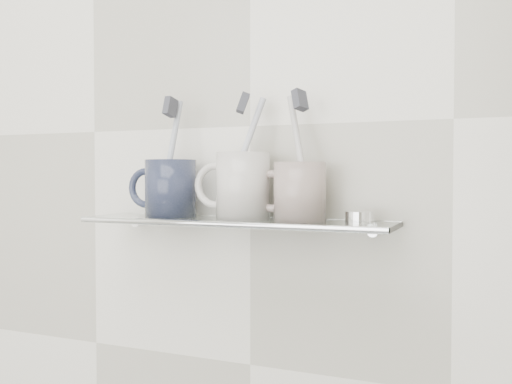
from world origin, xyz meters
The scene contains 18 objects.
wall_back centered at (0.00, 1.10, 1.25)m, with size 2.50×2.50×0.00m, color silver.
shelf_glass centered at (0.00, 1.04, 1.10)m, with size 0.50×0.12×0.01m, color silver.
shelf_rail centered at (0.00, 0.98, 1.10)m, with size 0.01×0.01×0.50m, color silver.
bracket_left centered at (-0.21, 1.09, 1.09)m, with size 0.02×0.02×0.03m, color silver.
bracket_right centered at (0.21, 1.09, 1.09)m, with size 0.02×0.02×0.03m, color silver.
mug_left centered at (-0.12, 1.04, 1.15)m, with size 0.08×0.08×0.09m, color black.
mug_left_handle centered at (-0.17, 1.04, 1.15)m, with size 0.07×0.07×0.01m, color black.
toothbrush_left centered at (-0.12, 1.04, 1.20)m, with size 0.01×0.01×0.19m, color #A5B1BF.
bristles_left centered at (-0.12, 1.04, 1.28)m, with size 0.01×0.02×0.03m, color #383941.
mug_center centered at (0.01, 1.04, 1.15)m, with size 0.08×0.08×0.10m, color silver.
mug_center_handle centered at (-0.04, 1.04, 1.15)m, with size 0.07×0.07×0.01m, color silver.
toothbrush_center centered at (0.01, 1.04, 1.20)m, with size 0.01×0.01×0.19m, color silver.
bristles_center centered at (0.01, 1.04, 1.28)m, with size 0.01×0.02×0.03m, color #383941.
mug_right centered at (0.11, 1.04, 1.14)m, with size 0.08×0.08×0.09m, color silver.
mug_right_handle centered at (0.06, 1.04, 1.14)m, with size 0.06×0.06×0.01m, color silver.
toothbrush_right centered at (0.11, 1.04, 1.20)m, with size 0.01×0.01×0.19m, color beige.
bristles_right centered at (0.11, 1.04, 1.28)m, with size 0.01×0.02×0.03m, color #383941.
chrome_cap centered at (0.20, 1.04, 1.11)m, with size 0.04×0.04×0.02m, color silver.
Camera 1 is at (0.38, 0.23, 1.17)m, focal length 40.00 mm.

